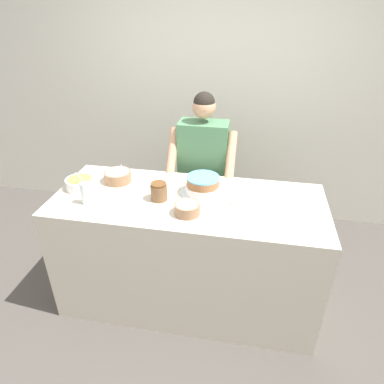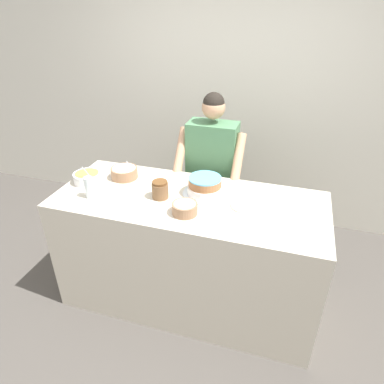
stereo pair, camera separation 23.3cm
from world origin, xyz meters
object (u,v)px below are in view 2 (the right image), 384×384
at_px(frosting_bowl_olive, 87,177).
at_px(ceramic_plate, 246,206).
at_px(cake, 205,187).
at_px(frosting_bowl_pink, 185,208).
at_px(stoneware_jar, 160,190).
at_px(drinking_glass, 89,187).
at_px(person_baker, 211,167).
at_px(frosting_bowl_white, 124,172).

bearing_deg(frosting_bowl_olive, ceramic_plate, 0.39).
xyz_separation_m(cake, frosting_bowl_pink, (-0.06, -0.28, -0.02)).
height_order(frosting_bowl_olive, ceramic_plate, frosting_bowl_olive).
relative_size(frosting_bowl_olive, stoneware_jar, 1.61).
distance_m(frosting_bowl_pink, stoneware_jar, 0.27).
height_order(frosting_bowl_olive, drinking_glass, frosting_bowl_olive).
bearing_deg(drinking_glass, person_baker, 49.17).
relative_size(frosting_bowl_white, drinking_glass, 1.32).
distance_m(person_baker, cake, 0.53).
bearing_deg(cake, frosting_bowl_olive, -174.60).
bearing_deg(ceramic_plate, frosting_bowl_white, 171.62).
xyz_separation_m(frosting_bowl_pink, stoneware_jar, (-0.23, 0.15, 0.02)).
height_order(cake, drinking_glass, drinking_glass).
xyz_separation_m(drinking_glass, ceramic_plate, (1.08, 0.20, -0.07)).
bearing_deg(stoneware_jar, frosting_bowl_white, 151.93).
distance_m(frosting_bowl_white, stoneware_jar, 0.44).
relative_size(frosting_bowl_pink, ceramic_plate, 0.82).
height_order(frosting_bowl_white, frosting_bowl_olive, frosting_bowl_white).
bearing_deg(cake, frosting_bowl_pink, -101.68).
bearing_deg(frosting_bowl_pink, drinking_glass, 179.84).
relative_size(person_baker, ceramic_plate, 7.48).
distance_m(cake, stoneware_jar, 0.32).
distance_m(frosting_bowl_olive, ceramic_plate, 1.22).
distance_m(person_baker, frosting_bowl_white, 0.75).
bearing_deg(stoneware_jar, frosting_bowl_pink, -32.26).
bearing_deg(stoneware_jar, cake, 25.53).
distance_m(drinking_glass, ceramic_plate, 1.10).
distance_m(person_baker, stoneware_jar, 0.69).
xyz_separation_m(person_baker, stoneware_jar, (-0.21, -0.65, 0.09)).
height_order(frosting_bowl_white, ceramic_plate, frosting_bowl_white).
xyz_separation_m(cake, ceramic_plate, (0.31, -0.08, -0.06)).
xyz_separation_m(person_baker, cake, (0.08, -0.51, 0.09)).
height_order(cake, ceramic_plate, cake).
bearing_deg(cake, frosting_bowl_white, 174.26).
height_order(cake, frosting_bowl_white, frosting_bowl_white).
xyz_separation_m(cake, stoneware_jar, (-0.29, -0.14, 0.00)).
relative_size(cake, drinking_glass, 2.03).
height_order(drinking_glass, ceramic_plate, drinking_glass).
height_order(ceramic_plate, stoneware_jar, stoneware_jar).
relative_size(frosting_bowl_olive, ceramic_plate, 1.00).
xyz_separation_m(frosting_bowl_olive, stoneware_jar, (0.62, -0.05, 0.02)).
distance_m(frosting_bowl_white, drinking_glass, 0.36).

